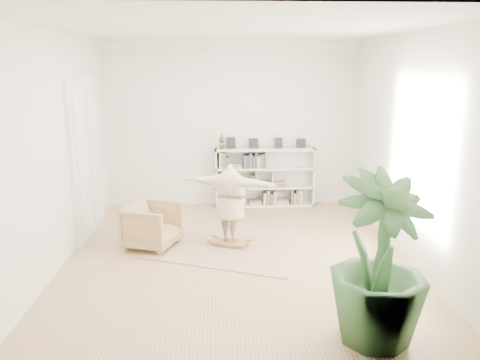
{
  "coord_description": "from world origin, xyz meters",
  "views": [
    {
      "loc": [
        -0.28,
        -7.27,
        3.05
      ],
      "look_at": [
        0.08,
        0.4,
        1.18
      ],
      "focal_mm": 35.0,
      "sensor_mm": 36.0,
      "label": 1
    }
  ],
  "objects_px": {
    "bookshelf": "(264,178)",
    "houseplant": "(379,260)",
    "rocker_board": "(231,242)",
    "person": "(230,201)",
    "armchair": "(152,226)"
  },
  "relations": [
    {
      "from": "bookshelf",
      "to": "houseplant",
      "type": "xyz_separation_m",
      "value": [
        0.74,
        -5.37,
        0.34
      ]
    },
    {
      "from": "bookshelf",
      "to": "rocker_board",
      "type": "bearing_deg",
      "value": -108.75
    },
    {
      "from": "bookshelf",
      "to": "person",
      "type": "relative_size",
      "value": 1.3
    },
    {
      "from": "person",
      "to": "houseplant",
      "type": "bearing_deg",
      "value": 139.21
    },
    {
      "from": "bookshelf",
      "to": "person",
      "type": "height_order",
      "value": "bookshelf"
    },
    {
      "from": "rocker_board",
      "to": "person",
      "type": "relative_size",
      "value": 0.37
    },
    {
      "from": "armchair",
      "to": "houseplant",
      "type": "height_order",
      "value": "houseplant"
    },
    {
      "from": "armchair",
      "to": "person",
      "type": "relative_size",
      "value": 0.49
    },
    {
      "from": "armchair",
      "to": "rocker_board",
      "type": "relative_size",
      "value": 1.35
    },
    {
      "from": "rocker_board",
      "to": "person",
      "type": "distance_m",
      "value": 0.75
    },
    {
      "from": "armchair",
      "to": "houseplant",
      "type": "relative_size",
      "value": 0.43
    },
    {
      "from": "bookshelf",
      "to": "armchair",
      "type": "bearing_deg",
      "value": -132.46
    },
    {
      "from": "person",
      "to": "armchair",
      "type": "bearing_deg",
      "value": 19.48
    },
    {
      "from": "person",
      "to": "bookshelf",
      "type": "bearing_deg",
      "value": -87.48
    },
    {
      "from": "armchair",
      "to": "houseplant",
      "type": "bearing_deg",
      "value": -115.5
    }
  ]
}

